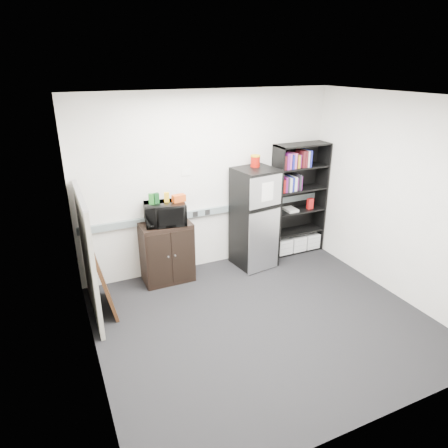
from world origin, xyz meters
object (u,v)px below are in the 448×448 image
(cubicle_partition, at_px, (88,256))
(refrigerator, at_px, (255,218))
(bookshelf, at_px, (298,200))
(cabinet, at_px, (167,252))
(microwave, at_px, (165,214))

(cubicle_partition, bearing_deg, refrigerator, 7.66)
(bookshelf, distance_m, cubicle_partition, 3.46)
(cabinet, bearing_deg, refrigerator, -3.24)
(bookshelf, relative_size, cubicle_partition, 1.14)
(bookshelf, xyz_separation_m, cabinet, (-2.31, -0.06, -0.46))
(cubicle_partition, bearing_deg, bookshelf, 8.06)
(bookshelf, distance_m, cabinet, 2.35)
(cabinet, height_order, refrigerator, refrigerator)
(cabinet, bearing_deg, cubicle_partition, -159.42)
(bookshelf, xyz_separation_m, refrigerator, (-0.89, -0.14, -0.13))
(cabinet, bearing_deg, bookshelf, 1.60)
(cubicle_partition, distance_m, cabinet, 1.25)
(bookshelf, height_order, microwave, bookshelf)
(bookshelf, bearing_deg, microwave, -178.01)
(cubicle_partition, height_order, cabinet, cubicle_partition)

